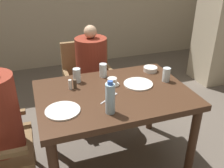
{
  "coord_description": "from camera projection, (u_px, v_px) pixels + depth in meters",
  "views": [
    {
      "loc": [
        -0.58,
        -1.64,
        1.7
      ],
      "look_at": [
        0.0,
        0.04,
        0.79
      ],
      "focal_mm": 40.0,
      "sensor_mm": 36.0,
      "label": 1
    }
  ],
  "objects": [
    {
      "name": "bowl_small",
      "position": [
        150.0,
        69.0,
        2.34
      ],
      "size": [
        0.13,
        0.13,
        0.04
      ],
      "color": "white",
      "rests_on": "dining_table"
    },
    {
      "name": "fork_beside_plate",
      "position": [
        110.0,
        97.0,
        1.91
      ],
      "size": [
        0.17,
        0.13,
        0.0
      ],
      "color": "silver",
      "rests_on": "dining_table"
    },
    {
      "name": "chair_far_side",
      "position": [
        89.0,
        79.0,
        2.81
      ],
      "size": [
        0.54,
        0.54,
        0.87
      ],
      "color": "brown",
      "rests_on": "ground_plane"
    },
    {
      "name": "teacup_with_saucer",
      "position": [
        112.0,
        82.0,
        2.09
      ],
      "size": [
        0.12,
        0.12,
        0.06
      ],
      "color": "white",
      "rests_on": "dining_table"
    },
    {
      "name": "ground_plane",
      "position": [
        113.0,
        161.0,
        2.32
      ],
      "size": [
        16.0,
        16.0,
        0.0
      ],
      "primitive_type": "plane",
      "color": "#60564C"
    },
    {
      "name": "water_bottle",
      "position": [
        110.0,
        98.0,
        1.67
      ],
      "size": [
        0.07,
        0.07,
        0.24
      ],
      "color": "#A3C6DB",
      "rests_on": "dining_table"
    },
    {
      "name": "plate_main_left",
      "position": [
        138.0,
        84.0,
        2.1
      ],
      "size": [
        0.25,
        0.25,
        0.01
      ],
      "color": "white",
      "rests_on": "dining_table"
    },
    {
      "name": "glass_tall_far",
      "position": [
        103.0,
        70.0,
        2.22
      ],
      "size": [
        0.07,
        0.07,
        0.12
      ],
      "color": "silver",
      "rests_on": "dining_table"
    },
    {
      "name": "salt_shaker",
      "position": [
        70.0,
        85.0,
        2.01
      ],
      "size": [
        0.03,
        0.03,
        0.08
      ],
      "color": "white",
      "rests_on": "dining_table"
    },
    {
      "name": "dining_table",
      "position": [
        114.0,
        103.0,
        2.03
      ],
      "size": [
        1.21,
        0.85,
        0.74
      ],
      "color": "#422819",
      "rests_on": "ground_plane"
    },
    {
      "name": "pepper_shaker",
      "position": [
        75.0,
        84.0,
        2.02
      ],
      "size": [
        0.03,
        0.03,
        0.08
      ],
      "color": "#4C3D2D",
      "rests_on": "dining_table"
    },
    {
      "name": "plate_main_right",
      "position": [
        63.0,
        111.0,
        1.73
      ],
      "size": [
        0.25,
        0.25,
        0.01
      ],
      "color": "white",
      "rests_on": "dining_table"
    },
    {
      "name": "glass_tall_mid",
      "position": [
        77.0,
        75.0,
        2.12
      ],
      "size": [
        0.07,
        0.07,
        0.12
      ],
      "color": "silver",
      "rests_on": "dining_table"
    },
    {
      "name": "glass_tall_near",
      "position": [
        166.0,
        75.0,
        2.14
      ],
      "size": [
        0.07,
        0.07,
        0.12
      ],
      "color": "silver",
      "rests_on": "dining_table"
    },
    {
      "name": "diner_in_left_chair",
      "position": [
        0.0,
        130.0,
        1.8
      ],
      "size": [
        0.32,
        0.32,
        1.13
      ],
      "color": "maroon",
      "rests_on": "ground_plane"
    },
    {
      "name": "diner_in_far_chair",
      "position": [
        92.0,
        76.0,
        2.64
      ],
      "size": [
        0.32,
        0.32,
        1.11
      ],
      "color": "maroon",
      "rests_on": "ground_plane"
    }
  ]
}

